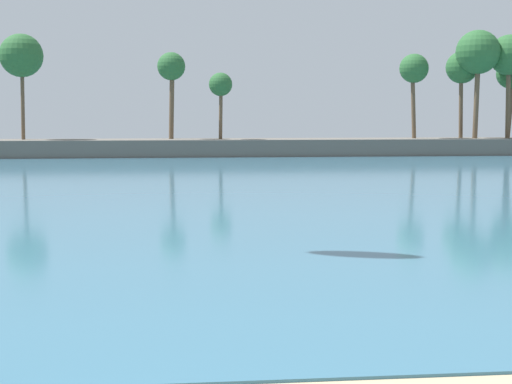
% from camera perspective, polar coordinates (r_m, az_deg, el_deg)
% --- Properties ---
extents(sea, '(220.00, 106.86, 0.06)m').
position_cam_1_polar(sea, '(65.74, -5.96, 2.03)').
color(sea, '#386B84').
rests_on(sea, ground).
extents(palm_headland, '(107.07, 6.42, 13.21)m').
position_cam_1_polar(palm_headland, '(79.00, -5.97, 5.75)').
color(palm_headland, '#605B54').
rests_on(palm_headland, ground).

